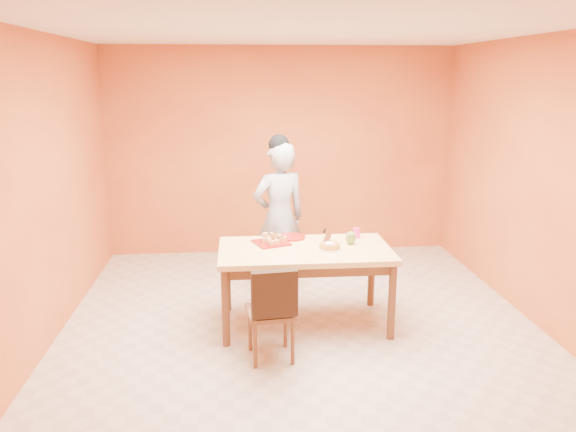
{
  "coord_description": "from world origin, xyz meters",
  "views": [
    {
      "loc": [
        -0.56,
        -4.82,
        2.32
      ],
      "look_at": [
        -0.1,
        0.3,
        1.03
      ],
      "focal_mm": 35.0,
      "sensor_mm": 36.0,
      "label": 1
    }
  ],
  "objects": [
    {
      "name": "red_dinner_plate",
      "position": [
        -0.05,
        0.49,
        0.77
      ],
      "size": [
        0.32,
        0.32,
        0.02
      ],
      "primitive_type": "cylinder",
      "rotation": [
        0.0,
        0.0,
        0.18
      ],
      "color": "maroon",
      "rests_on": "dining_table"
    },
    {
      "name": "wall_left",
      "position": [
        -2.25,
        0.0,
        1.35
      ],
      "size": [
        0.0,
        5.0,
        5.0
      ],
      "primitive_type": "plane",
      "rotation": [
        1.57,
        0.0,
        1.57
      ],
      "color": "orange",
      "rests_on": "floor"
    },
    {
      "name": "wall_back",
      "position": [
        0.0,
        2.5,
        1.35
      ],
      "size": [
        4.5,
        0.0,
        4.5
      ],
      "primitive_type": "plane",
      "rotation": [
        1.57,
        0.0,
        0.0
      ],
      "color": "orange",
      "rests_on": "floor"
    },
    {
      "name": "ceiling",
      "position": [
        0.0,
        0.0,
        2.7
      ],
      "size": [
        5.0,
        5.0,
        0.0
      ],
      "primitive_type": "plane",
      "rotation": [
        3.14,
        0.0,
        0.0
      ],
      "color": "white",
      "rests_on": "wall_back"
    },
    {
      "name": "pastry_pile",
      "position": [
        -0.26,
        0.32,
        0.82
      ],
      "size": [
        0.27,
        0.27,
        0.09
      ],
      "primitive_type": null,
      "color": "#E3A061",
      "rests_on": "pastry_platter"
    },
    {
      "name": "white_cake_plate",
      "position": [
        0.27,
        0.09,
        0.77
      ],
      "size": [
        0.32,
        0.32,
        0.01
      ],
      "primitive_type": "cylinder",
      "rotation": [
        0.0,
        0.0,
        -0.41
      ],
      "color": "white",
      "rests_on": "dining_table"
    },
    {
      "name": "floor",
      "position": [
        0.0,
        0.0,
        0.0
      ],
      "size": [
        5.0,
        5.0,
        0.0
      ],
      "primitive_type": "plane",
      "color": "beige",
      "rests_on": "ground"
    },
    {
      "name": "cake_server",
      "position": [
        0.28,
        0.27,
        0.82
      ],
      "size": [
        0.13,
        0.29,
        0.01
      ],
      "primitive_type": "cube",
      "rotation": [
        0.0,
        0.0,
        -0.27
      ],
      "color": "silver",
      "rests_on": "sponge_cake"
    },
    {
      "name": "egg_ornament",
      "position": [
        0.49,
        0.23,
        0.82
      ],
      "size": [
        0.12,
        0.1,
        0.13
      ],
      "primitive_type": "ellipsoid",
      "rotation": [
        0.0,
        0.0,
        -0.24
      ],
      "color": "olive",
      "rests_on": "dining_table"
    },
    {
      "name": "dining_table",
      "position": [
        0.04,
        0.14,
        0.67
      ],
      "size": [
        1.6,
        0.9,
        0.76
      ],
      "color": "#EECE7C",
      "rests_on": "floor"
    },
    {
      "name": "magenta_glass",
      "position": [
        0.59,
        0.45,
        0.81
      ],
      "size": [
        0.07,
        0.07,
        0.1
      ],
      "primitive_type": "cylinder",
      "rotation": [
        0.0,
        0.0,
        -0.01
      ],
      "color": "#DF2177",
      "rests_on": "dining_table"
    },
    {
      "name": "dining_chair",
      "position": [
        -0.32,
        -0.51,
        0.44
      ],
      "size": [
        0.43,
        0.49,
        0.84
      ],
      "rotation": [
        0.0,
        0.0,
        0.11
      ],
      "color": "brown",
      "rests_on": "floor"
    },
    {
      "name": "sponge_cake",
      "position": [
        0.27,
        0.09,
        0.79
      ],
      "size": [
        0.25,
        0.25,
        0.04
      ],
      "primitive_type": "cylinder",
      "rotation": [
        0.0,
        0.0,
        0.32
      ],
      "color": "gold",
      "rests_on": "white_cake_plate"
    },
    {
      "name": "person",
      "position": [
        -0.13,
        1.06,
        0.82
      ],
      "size": [
        0.7,
        0.57,
        1.65
      ],
      "primitive_type": "imported",
      "rotation": [
        0.0,
        0.0,
        3.47
      ],
      "color": "#99989B",
      "rests_on": "floor"
    },
    {
      "name": "pastry_platter",
      "position": [
        -0.26,
        0.32,
        0.77
      ],
      "size": [
        0.39,
        0.39,
        0.02
      ],
      "primitive_type": "cube",
      "rotation": [
        0.0,
        0.0,
        0.35
      ],
      "color": "maroon",
      "rests_on": "dining_table"
    },
    {
      "name": "wall_right",
      "position": [
        2.25,
        0.0,
        1.35
      ],
      "size": [
        0.0,
        5.0,
        5.0
      ],
      "primitive_type": "plane",
      "rotation": [
        1.57,
        0.0,
        -1.57
      ],
      "color": "orange",
      "rests_on": "floor"
    },
    {
      "name": "checker_tin",
      "position": [
        0.55,
        0.49,
        0.77
      ],
      "size": [
        0.11,
        0.11,
        0.03
      ],
      "primitive_type": "cylinder",
      "rotation": [
        0.0,
        0.0,
        0.1
      ],
      "color": "#381D0F",
      "rests_on": "dining_table"
    }
  ]
}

